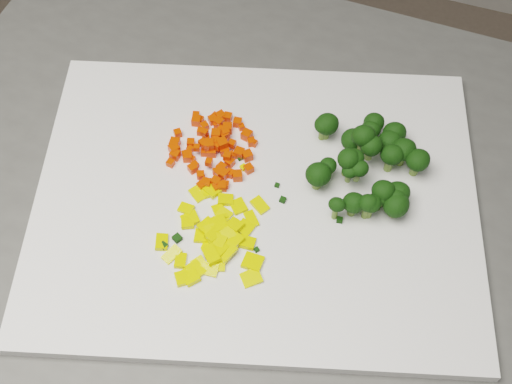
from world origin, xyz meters
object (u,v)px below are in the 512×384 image
(counter_block, at_px, (287,355))
(pepper_pile, at_px, (217,235))
(cutting_board, at_px, (256,200))
(broccoli_pile, at_px, (362,158))
(carrot_pile, at_px, (211,143))

(counter_block, xyz_separation_m, pepper_pile, (-0.07, -0.07, 0.47))
(cutting_board, bearing_deg, counter_block, 13.37)
(counter_block, xyz_separation_m, cutting_board, (-0.05, -0.01, 0.46))
(counter_block, relative_size, broccoli_pile, 7.42)
(cutting_board, height_order, broccoli_pile, broccoli_pile)
(cutting_board, bearing_deg, broccoli_pile, 34.10)
(pepper_pile, height_order, broccoli_pile, broccoli_pile)
(cutting_board, height_order, carrot_pile, carrot_pile)
(counter_block, relative_size, cutting_board, 1.98)
(carrot_pile, relative_size, broccoli_pile, 0.83)
(cutting_board, xyz_separation_m, carrot_pile, (-0.06, 0.04, 0.02))
(counter_block, bearing_deg, cutting_board, -166.63)
(counter_block, height_order, pepper_pile, pepper_pile)
(broccoli_pile, bearing_deg, counter_block, -131.26)
(counter_block, relative_size, carrot_pile, 8.90)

